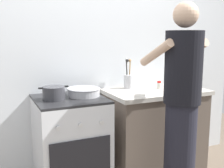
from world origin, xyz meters
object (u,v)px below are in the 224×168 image
Objects in this scene: stove_range at (71,146)px; person at (181,108)px; mixing_bowl at (84,92)px; spice_bottle at (159,85)px; utensil_crock at (128,80)px; pot at (54,93)px.

person reaches higher than stove_range.
mixing_bowl is 3.86× the size of spice_bottle.
utensil_crock is 0.32m from spice_bottle.
mixing_bowl is (0.14, 0.02, 0.49)m from stove_range.
utensil_crock reaches higher than spice_bottle.
stove_range is 1.04m from person.
utensil_crock is (0.55, 0.18, 0.05)m from mixing_bowl.
spice_bottle reaches higher than stove_range.
person is at bearing -41.88° from mixing_bowl.
spice_bottle is at bearing 1.86° from mixing_bowl.
utensil_crock is at bearing 151.92° from spice_bottle.
utensil_crock is at bearing 14.51° from pot.
utensil_crock is 3.96× the size of spice_bottle.
stove_range is 0.90m from utensil_crock.
mixing_bowl is at bearing 8.42° from stove_range.
spice_bottle is 0.05× the size of person.
stove_range is at bearing 144.63° from person.
stove_range is 0.53× the size of person.
spice_bottle is at bearing 3.37° from pot.
utensil_crock reaches higher than mixing_bowl.
utensil_crock is 0.18× the size of person.
stove_range is at bearing -164.06° from utensil_crock.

